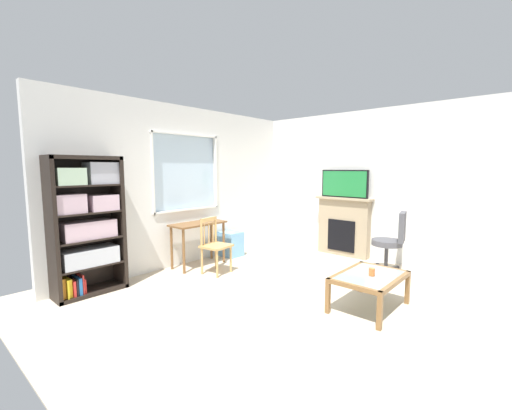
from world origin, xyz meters
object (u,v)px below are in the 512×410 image
Objects in this scene: tv at (344,184)px; coffee_table at (370,279)px; office_chair at (393,239)px; desk_under_window at (198,230)px; fireplace at (344,226)px; bookshelf at (86,222)px; sippy_cup at (372,272)px; wooden_chair at (215,245)px; plastic_drawer_unit at (231,244)px.

tv reaches higher than coffee_table.
office_chair is (-0.42, -1.09, -0.85)m from tv.
fireplace reaches higher than desk_under_window.
bookshelf reaches higher than tv.
office_chair is at bearing -110.96° from tv.
tv reaches higher than fireplace.
sippy_cup is (-2.06, -1.42, -0.93)m from tv.
coffee_table is at bearing -169.46° from office_chair.
sippy_cup reaches higher than coffee_table.
wooden_chair is 1.91× the size of plastic_drawer_unit.
tv is at bearing -22.02° from bookshelf.
tv is 0.98× the size of coffee_table.
wooden_chair is 0.94× the size of coffee_table.
bookshelf is 4.44m from tv.
wooden_chair is at bearing -98.57° from desk_under_window.
fireplace is 1.14× the size of office_chair.
fireplace is (4.12, -1.66, -0.41)m from bookshelf.
wooden_chair is (-0.08, -0.51, -0.16)m from desk_under_window.
bookshelf is 4.46m from fireplace.
tv is at bearing 34.32° from coffee_table.
wooden_chair is at bearing -19.97° from bookshelf.
wooden_chair is (1.71, -0.62, -0.52)m from bookshelf.
desk_under_window is 2.89m from tv.
plastic_drawer_unit reaches higher than coffee_table.
tv is at bearing -23.45° from wooden_chair.
bookshelf is 1.86× the size of office_chair.
office_chair reaches higher than wooden_chair.
desk_under_window is at bearing 125.67° from office_chair.
office_chair is at bearing 10.54° from coffee_table.
wooden_chair is 10.00× the size of sippy_cup.
wooden_chair reaches higher than desk_under_window.
office_chair is (1.07, -2.69, 0.32)m from plastic_drawer_unit.
coffee_table is (0.28, -2.94, -0.27)m from desk_under_window.
desk_under_window is 2.06× the size of plastic_drawer_unit.
wooden_chair is 2.62m from fireplace.
office_chair is at bearing -47.14° from wooden_chair.
bookshelf is at bearing 157.98° from tv.
bookshelf reaches higher than office_chair.
office_chair is at bearing -111.78° from fireplace.
desk_under_window is 3.25m from office_chair.
coffee_table is (2.06, -3.05, -0.62)m from bookshelf.
desk_under_window is 0.55m from wooden_chair.
sippy_cup is (-2.07, -1.42, -0.10)m from fireplace.
coffee_table is at bearing -100.38° from plastic_drawer_unit.
sippy_cup is at bearing -145.54° from fireplace.
tv is at bearing -47.05° from plastic_drawer_unit.
desk_under_window is at bearing -3.42° from bookshelf.
sippy_cup is (-0.57, -3.02, 0.23)m from plastic_drawer_unit.
plastic_drawer_unit is 5.23× the size of sippy_cup.
tv is 2.67m from sippy_cup.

